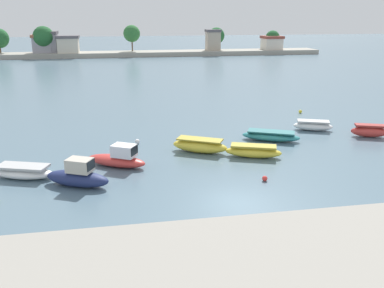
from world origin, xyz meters
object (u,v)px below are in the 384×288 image
moored_boat_2 (118,158)px  moored_boat_5 (271,136)px  moored_boat_4 (253,151)px  mooring_buoy_1 (137,141)px  moored_boat_1 (78,176)px  mooring_buoy_2 (265,178)px  moored_boat_6 (313,126)px  moored_boat_0 (23,172)px  moored_boat_7 (370,131)px  mooring_buoy_3 (300,111)px  moored_boat_3 (200,146)px

moored_boat_2 → moored_boat_5: size_ratio=0.91×
moored_boat_2 → moored_boat_5: 14.29m
moored_boat_4 → mooring_buoy_1: moored_boat_4 is taller
moored_boat_1 → moored_boat_4: moored_boat_1 is taller
moored_boat_2 → mooring_buoy_2: size_ratio=13.07×
moored_boat_5 → moored_boat_6: (5.32, 2.59, 0.04)m
moored_boat_0 → moored_boat_2: size_ratio=0.97×
moored_boat_6 → mooring_buoy_1: (-17.25, -1.37, -0.26)m
moored_boat_7 → mooring_buoy_1: 21.46m
moored_boat_4 → moored_boat_6: bearing=58.9°
moored_boat_7 → mooring_buoy_3: (-2.22, 10.25, -0.37)m
moored_boat_0 → moored_boat_4: moored_boat_4 is taller
moored_boat_2 → mooring_buoy_3: size_ratio=12.48×
moored_boat_1 → moored_boat_3: size_ratio=0.98×
moored_boat_3 → moored_boat_6: (12.28, 4.67, -0.10)m
moored_boat_0 → moored_boat_1: (3.89, -2.16, 0.27)m
mooring_buoy_1 → mooring_buoy_3: mooring_buoy_1 is taller
moored_boat_0 → mooring_buoy_3: (27.43, 15.19, -0.25)m
mooring_buoy_2 → moored_boat_3: bearing=114.6°
moored_boat_5 → moored_boat_7: 9.47m
moored_boat_0 → mooring_buoy_2: 16.78m
moored_boat_4 → moored_boat_5: 5.04m
mooring_buoy_2 → moored_boat_6: bearing=51.8°
moored_boat_1 → mooring_buoy_3: 29.25m
mooring_buoy_1 → moored_boat_5: bearing=-5.8°
moored_boat_1 → mooring_buoy_2: (12.51, -1.40, -0.52)m
mooring_buoy_1 → mooring_buoy_3: (19.17, 8.54, -0.02)m
moored_boat_5 → moored_boat_6: moored_boat_6 is taller
moored_boat_1 → moored_boat_4: (13.31, 3.55, -0.23)m
moored_boat_1 → moored_boat_7: (25.76, 7.11, -0.15)m
moored_boat_7 → mooring_buoy_3: 10.49m
moored_boat_7 → mooring_buoy_2: 15.75m
moored_boat_6 → moored_boat_7: (4.14, -3.08, 0.10)m
moored_boat_4 → mooring_buoy_1: 10.38m
moored_boat_1 → moored_boat_4: size_ratio=1.01×
moored_boat_0 → mooring_buoy_3: moored_boat_0 is taller
moored_boat_2 → moored_boat_7: 23.40m
moored_boat_2 → moored_boat_3: moored_boat_2 is taller
moored_boat_6 → mooring_buoy_3: 7.42m
moored_boat_3 → mooring_buoy_1: (-4.97, 3.30, -0.35)m
moored_boat_0 → mooring_buoy_1: moored_boat_0 is taller
moored_boat_1 → moored_boat_7: size_ratio=1.34×
moored_boat_1 → mooring_buoy_2: 12.60m
mooring_buoy_1 → mooring_buoy_2: mooring_buoy_1 is taller
moored_boat_2 → moored_boat_3: (6.67, 2.21, -0.07)m
moored_boat_6 → moored_boat_2: bearing=-138.4°
moored_boat_6 → mooring_buoy_1: 17.30m
moored_boat_1 → moored_boat_2: 4.25m
moored_boat_5 → mooring_buoy_3: 12.15m
moored_boat_4 → moored_boat_7: 12.95m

